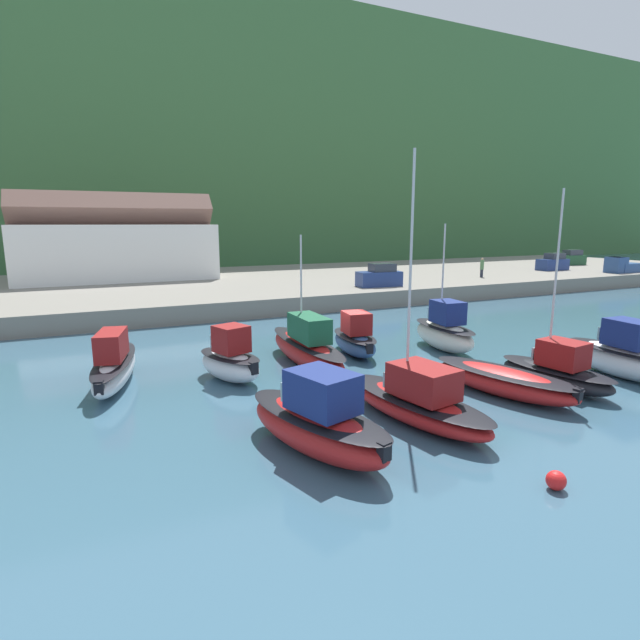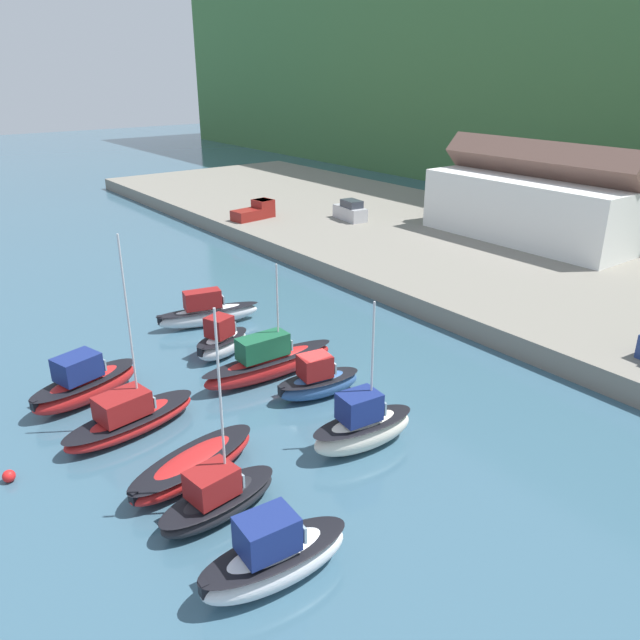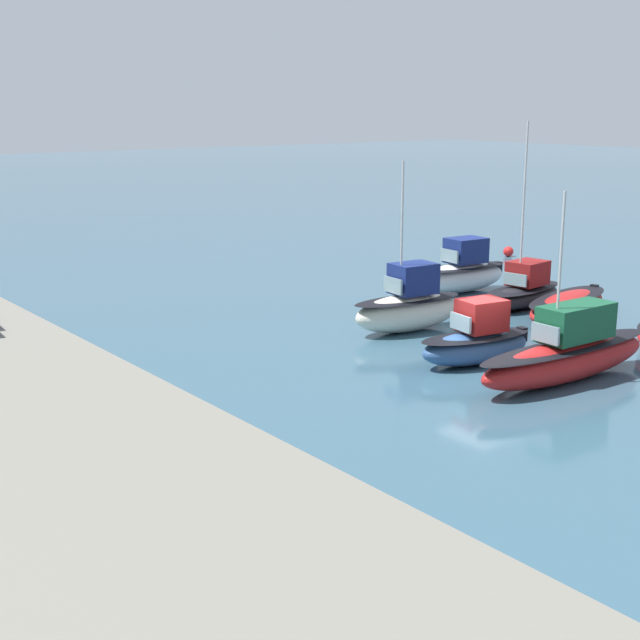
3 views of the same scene
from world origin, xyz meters
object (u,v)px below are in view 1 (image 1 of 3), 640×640
moored_boat_3 (355,339)px  moored_boat_4 (444,331)px  moored_boat_8 (557,371)px  pickup_truck_0 (621,266)px  moored_boat_9 (622,356)px  person_on_quay (482,267)px  mooring_buoy_1 (556,480)px  moored_boat_5 (317,422)px  parked_car_0 (553,263)px  moored_boat_0 (114,365)px  parked_car_1 (380,277)px  moored_boat_7 (503,381)px  moored_boat_1 (230,360)px  moored_boat_2 (307,347)px  parked_car_2 (571,259)px  moored_boat_6 (417,401)px

moored_boat_3 → moored_boat_4: 5.45m
moored_boat_8 → pickup_truck_0: (40.07, 24.15, 1.48)m
moored_boat_9 → person_on_quay: 32.07m
pickup_truck_0 → mooring_buoy_1: 56.48m
moored_boat_5 → parked_car_0: bearing=17.2°
moored_boat_5 → parked_car_0: parked_car_0 is taller
parked_car_0 → moored_boat_5: bearing=121.7°
moored_boat_3 → mooring_buoy_1: 15.51m
moored_boat_8 → mooring_buoy_1: (-7.48, -6.24, -0.54)m
parked_car_0 → person_on_quay: bearing=99.4°
moored_boat_3 → person_on_quay: (26.27, 18.16, 1.67)m
moored_boat_0 → moored_boat_4: bearing=9.0°
parked_car_1 → moored_boat_4: bearing=165.1°
moored_boat_3 → person_on_quay: 31.98m
moored_boat_7 → parked_car_0: bearing=23.6°
moored_boat_1 → moored_boat_2: bearing=-9.5°
moored_boat_7 → pickup_truck_0: bearing=14.7°
pickup_truck_0 → moored_boat_0: bearing=104.1°
moored_boat_4 → moored_boat_8: 7.76m
parked_car_1 → parked_car_2: (37.99, 9.30, 0.00)m
mooring_buoy_1 → parked_car_1: bearing=66.3°
moored_boat_6 → pickup_truck_0: moored_boat_6 is taller
moored_boat_9 → parked_car_1: bearing=89.6°
pickup_truck_0 → parked_car_2: bearing=-22.7°
moored_boat_0 → moored_boat_5: bearing=-48.4°
moored_boat_5 → parked_car_0: 57.19m
moored_boat_8 → person_on_quay: (20.89, 27.27, 1.76)m
moored_boat_3 → moored_boat_6: (-2.70, -9.60, -0.09)m
moored_boat_0 → moored_boat_2: bearing=7.4°
moored_boat_5 → mooring_buoy_1: bearing=-60.7°
moored_boat_7 → person_on_quay: 35.95m
moored_boat_3 → moored_boat_8: bearing=-50.4°
moored_boat_6 → person_on_quay: (28.96, 27.76, 1.76)m
moored_boat_4 → parked_car_2: moored_boat_4 is taller
moored_boat_5 → moored_boat_7: 9.83m
moored_boat_6 → pickup_truck_0: (48.14, 24.64, 1.48)m
moored_boat_5 → moored_boat_8: size_ratio=0.75×
moored_boat_7 → moored_boat_9: 7.21m
moored_boat_6 → moored_boat_8: moored_boat_6 is taller
moored_boat_1 → moored_boat_3: size_ratio=0.88×
parked_car_1 → parked_car_2: same height
moored_boat_1 → parked_car_2: parked_car_2 is taller
moored_boat_2 → moored_boat_3: bearing=16.8°
moored_boat_4 → parked_car_0: moored_boat_4 is taller
parked_car_0 → parked_car_1: same height
moored_boat_1 → moored_boat_9: (17.41, -7.60, 0.07)m
moored_boat_4 → moored_boat_8: moored_boat_8 is taller
moored_boat_7 → moored_boat_5: bearing=174.9°
moored_boat_3 → moored_boat_4: (5.28, -1.36, 0.21)m
parked_car_1 → mooring_buoy_1: parked_car_1 is taller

